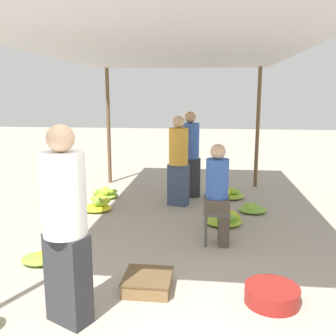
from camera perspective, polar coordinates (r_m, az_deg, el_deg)
The scene contains 16 objects.
canopy_post_back_left at distance 8.53m, azimuth -9.05°, elevation 6.21°, with size 0.08×0.08×2.56m, color brown.
canopy_post_back_right at distance 8.28m, azimuth 13.50°, elevation 5.90°, with size 0.08×0.08×2.56m, color brown.
canopy_tarp at distance 5.35m, azimuth -0.33°, elevation 17.43°, with size 3.68×6.22×0.04m, color #B2B2B7.
vendor_foreground at distance 3.34m, azimuth -15.39°, elevation -8.19°, with size 0.50×0.50×1.76m.
stool at distance 5.12m, azimuth 7.37°, elevation -7.45°, with size 0.34×0.34×0.47m.
vendor_seated at distance 5.02m, azimuth 7.71°, elevation -3.68°, with size 0.35×0.35×1.37m.
basin_black at distance 3.97m, azimuth 15.56°, elevation -18.10°, with size 0.53×0.53×0.17m.
banana_pile_left_1 at distance 4.87m, azimuth -18.51°, elevation -12.91°, with size 0.52×0.46×0.14m.
banana_pile_left_2 at distance 6.69m, azimuth -10.59°, elevation -5.59°, with size 0.52×0.56×0.28m.
banana_pile_left_3 at distance 7.41m, azimuth -9.53°, elevation -3.84°, with size 0.52×0.41×0.23m.
banana_pile_right_0 at distance 7.41m, azimuth 9.04°, elevation -4.03°, with size 0.62×0.62×0.19m.
banana_pile_right_1 at distance 6.63m, azimuth 12.69°, elevation -6.07°, with size 0.48×0.42×0.17m.
banana_pile_right_2 at distance 5.94m, azimuth 8.69°, elevation -7.67°, with size 0.60×0.52×0.33m.
crate_near at distance 4.07m, azimuth -3.12°, elevation -16.99°, with size 0.49×0.49×0.16m.
shopper_walking_mid at distance 6.72m, azimuth 1.60°, elevation 1.29°, with size 0.44×0.44×1.63m.
shopper_walking_far at distance 7.27m, azimuth 3.35°, elevation 2.23°, with size 0.46×0.46×1.68m.
Camera 1 is at (0.62, -2.08, 2.00)m, focal length 40.00 mm.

